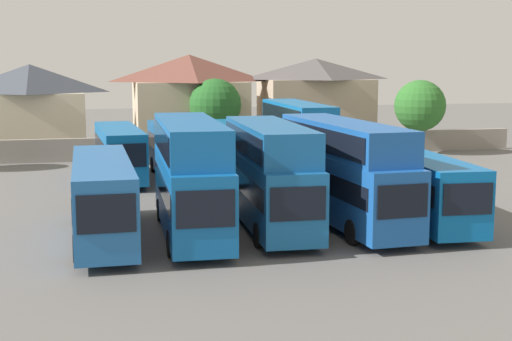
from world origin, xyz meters
name	(u,v)px	position (x,y,z in m)	size (l,w,h in m)	color
ground	(208,172)	(0.00, 18.00, 0.00)	(140.00, 140.00, 0.00)	#605E5B
depot_boundary_wall	(193,147)	(0.00, 25.79, 0.90)	(56.00, 0.50, 1.80)	gray
bus_1	(102,194)	(-7.61, -0.17, 2.02)	(2.58, 11.42, 3.54)	#1E5BA1
bus_2	(190,172)	(-3.76, -0.28, 2.90)	(2.90, 10.94, 5.17)	#10579F
bus_3	(270,171)	(0.00, 0.11, 2.77)	(2.92, 10.44, 4.92)	#155797
bus_4	(344,167)	(3.68, 0.27, 2.78)	(3.16, 11.79, 4.94)	#1A55A7
bus_5	(414,183)	(7.29, 0.29, 1.89)	(3.13, 11.80, 3.30)	#0A5BA5
bus_6	(120,150)	(-6.18, 15.85, 1.98)	(2.98, 10.38, 3.47)	#0E5EA6
bus_7	(177,149)	(-2.47, 15.74, 2.01)	(2.97, 10.35, 3.54)	#105699
bus_8	(236,147)	(1.59, 16.03, 1.98)	(2.96, 10.67, 3.47)	#0A5898
bus_9	(298,134)	(5.94, 15.91, 2.77)	(2.67, 11.46, 4.92)	#1161A4
house_terrace_left	(31,107)	(-12.81, 32.74, 3.81)	(9.42, 6.64, 7.46)	beige
house_terrace_centre	(190,100)	(0.79, 32.89, 4.23)	(10.17, 7.65, 8.29)	#C6B293
house_terrace_right	(315,101)	(12.54, 32.87, 4.05)	(10.23, 6.75, 7.95)	tan
tree_left_of_lot	(420,106)	(18.72, 23.79, 4.04)	(4.25, 4.25, 6.19)	brown
tree_behind_wall	(215,105)	(2.31, 28.29, 4.10)	(4.37, 4.37, 6.30)	brown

